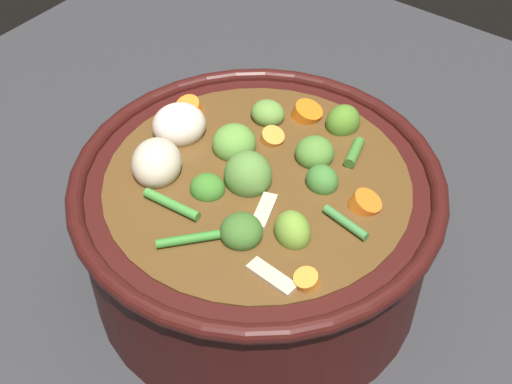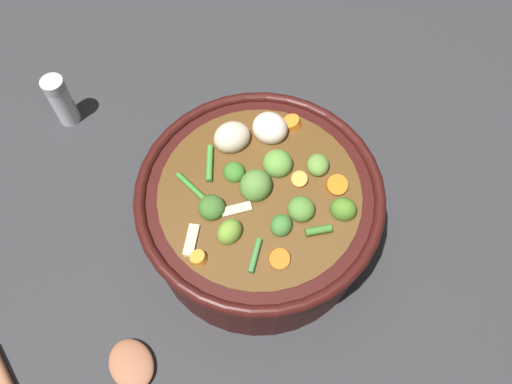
{
  "view_description": "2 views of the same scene",
  "coord_description": "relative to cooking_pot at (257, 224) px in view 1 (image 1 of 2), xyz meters",
  "views": [
    {
      "loc": [
        0.26,
        -0.35,
        0.55
      ],
      "look_at": [
        -0.0,
        -0.0,
        0.11
      ],
      "focal_mm": 49.83,
      "sensor_mm": 36.0,
      "label": 1
    },
    {
      "loc": [
        0.31,
        0.02,
        0.71
      ],
      "look_at": [
        -0.01,
        -0.01,
        0.11
      ],
      "focal_mm": 35.87,
      "sensor_mm": 36.0,
      "label": 2
    }
  ],
  "objects": [
    {
      "name": "ground_plane",
      "position": [
        0.0,
        -0.0,
        -0.07
      ],
      "size": [
        1.1,
        1.1,
        0.0
      ],
      "primitive_type": "plane",
      "color": "#2D2D30"
    },
    {
      "name": "cooking_pot",
      "position": [
        0.0,
        0.0,
        0.0
      ],
      "size": [
        0.33,
        0.33,
        0.16
      ],
      "color": "#38110F",
      "rests_on": "ground_plane"
    }
  ]
}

